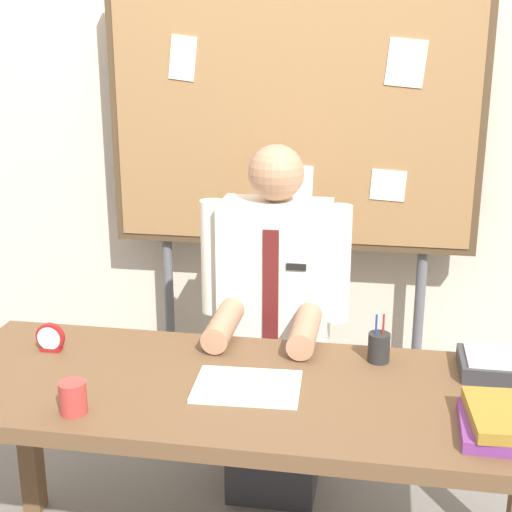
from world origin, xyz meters
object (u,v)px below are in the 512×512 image
book_stack (506,422)px  open_notebook (247,386)px  coffee_mug (73,398)px  person (274,341)px  paper_tray (503,365)px  desk_clock (50,339)px  desk (246,412)px  bulletin_board (292,121)px  pen_holder (379,347)px

book_stack → open_notebook: 0.73m
coffee_mug → person: bearing=62.0°
person → paper_tray: size_ratio=5.34×
paper_tray → desk_clock: bearing=-176.8°
book_stack → paper_tray: size_ratio=1.03×
desk → person: size_ratio=1.36×
desk → book_stack: (0.72, -0.15, 0.12)m
desk_clock → open_notebook: bearing=-12.4°
open_notebook → desk_clock: desk_clock is taller
coffee_mug → bulletin_board: bearing=70.8°
paper_tray → bulletin_board: bearing=133.6°
desk_clock → person: bearing=33.4°
bulletin_board → desk: bearing=-90.0°
desk → book_stack: size_ratio=7.04×
open_notebook → coffee_mug: size_ratio=3.40×
bulletin_board → coffee_mug: bulletin_board is taller
person → desk: bearing=-90.0°
pen_holder → paper_tray: pen_holder is taller
pen_holder → desk_clock: bearing=-174.3°
open_notebook → pen_holder: 0.46m
bulletin_board → open_notebook: 1.23m
desk → paper_tray: bearing=15.5°
desk_clock → coffee_mug: desk_clock is taller
desk → coffee_mug: (-0.44, -0.24, 0.14)m
person → bulletin_board: bearing=90.0°
book_stack → paper_tray: book_stack is taller
open_notebook → pen_holder: pen_holder is taller
desk → paper_tray: size_ratio=7.27×
desk → paper_tray: paper_tray is taller
desk → pen_holder: size_ratio=11.81×
desk → bulletin_board: bulletin_board is taller
open_notebook → paper_tray: size_ratio=1.20×
person → book_stack: 1.04m
open_notebook → coffee_mug: 0.50m
person → coffee_mug: person is taller
book_stack → coffee_mug: bearing=-175.5°
desk → desk_clock: size_ratio=19.80×
desk → bulletin_board: (0.00, 1.01, 0.75)m
open_notebook → desk_clock: bearing=167.6°
desk → coffee_mug: size_ratio=20.56×
person → coffee_mug: size_ratio=15.10×
bulletin_board → book_stack: size_ratio=7.41×
pen_holder → bulletin_board: bearing=116.5°
bulletin_board → coffee_mug: size_ratio=21.63×
bulletin_board → book_stack: bearing=-58.2°
open_notebook → paper_tray: 0.79m
bulletin_board → coffee_mug: 1.47m
book_stack → open_notebook: book_stack is taller
desk → open_notebook: size_ratio=6.05×
coffee_mug → desk: bearing=29.1°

